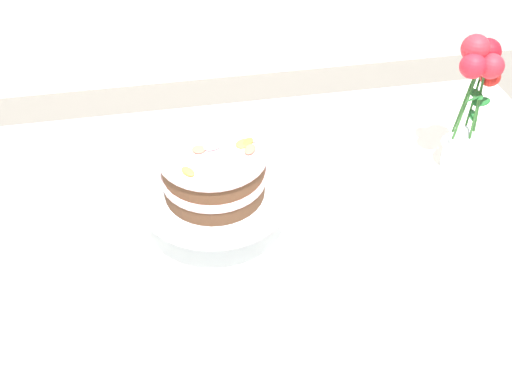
{
  "coord_description": "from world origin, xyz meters",
  "views": [
    {
      "loc": [
        -0.2,
        -0.79,
        1.6
      ],
      "look_at": [
        -0.05,
        0.02,
        0.86
      ],
      "focal_mm": 41.59,
      "sensor_mm": 36.0,
      "label": 1
    }
  ],
  "objects_px": {
    "dining_table": "(283,278)",
    "flower_vase": "(471,104)",
    "layer_cake": "(214,170)",
    "cake_stand": "(215,198)"
  },
  "relations": [
    {
      "from": "dining_table",
      "to": "cake_stand",
      "type": "bearing_deg",
      "value": 146.75
    },
    {
      "from": "dining_table",
      "to": "layer_cake",
      "type": "height_order",
      "value": "layer_cake"
    },
    {
      "from": "layer_cake",
      "to": "dining_table",
      "type": "bearing_deg",
      "value": -33.26
    },
    {
      "from": "cake_stand",
      "to": "layer_cake",
      "type": "relative_size",
      "value": 1.44
    },
    {
      "from": "layer_cake",
      "to": "flower_vase",
      "type": "bearing_deg",
      "value": 10.45
    },
    {
      "from": "cake_stand",
      "to": "layer_cake",
      "type": "bearing_deg",
      "value": -21.9
    },
    {
      "from": "dining_table",
      "to": "flower_vase",
      "type": "xyz_separation_m",
      "value": [
        0.44,
        0.18,
        0.26
      ]
    },
    {
      "from": "layer_cake",
      "to": "cake_stand",
      "type": "bearing_deg",
      "value": 158.1
    },
    {
      "from": "dining_table",
      "to": "layer_cake",
      "type": "distance_m",
      "value": 0.28
    },
    {
      "from": "dining_table",
      "to": "cake_stand",
      "type": "xyz_separation_m",
      "value": [
        -0.12,
        0.08,
        0.17
      ]
    }
  ]
}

